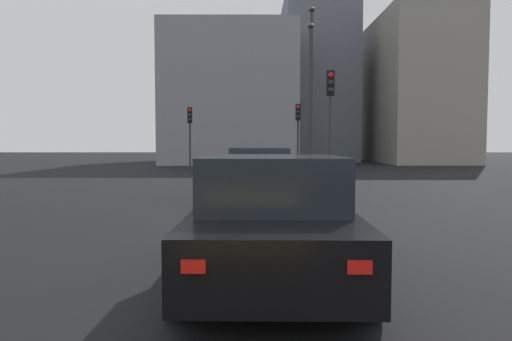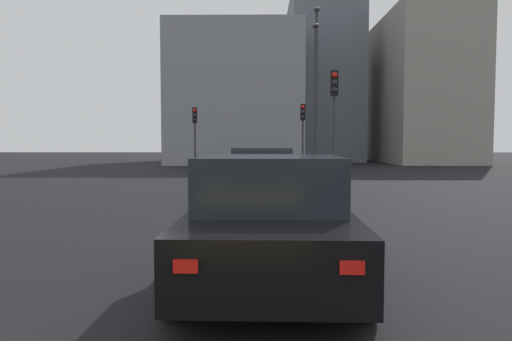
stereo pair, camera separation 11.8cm
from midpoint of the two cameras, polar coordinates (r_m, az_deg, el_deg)
ground_plane at (r=5.79m, az=-0.67°, el=-14.86°), size 160.00×160.00×0.20m
car_white_lead at (r=13.39m, az=0.03°, el=-0.74°), size 4.55×2.10×1.57m
car_black_second at (r=5.96m, az=1.34°, el=-5.97°), size 4.39×2.14×1.55m
traffic_light_near_left at (r=17.64m, az=8.72°, el=7.84°), size 0.32×0.29×4.33m
traffic_light_near_right at (r=26.18m, az=4.93°, el=5.64°), size 0.32×0.30×3.83m
traffic_light_far_left at (r=27.68m, az=-8.07°, el=5.37°), size 0.33×0.30×3.75m
street_lamp_kerbside at (r=25.60m, az=6.41°, el=9.90°), size 0.56×0.36×7.96m
street_lamp_far at (r=26.73m, az=6.54°, el=10.88°), size 0.56×0.36×9.09m
building_facade_left at (r=44.90m, az=18.18°, el=9.06°), size 13.95×6.70×12.62m
building_facade_center at (r=49.32m, az=6.88°, el=10.39°), size 15.63×6.35×15.55m
building_facade_right at (r=42.52m, az=-2.96°, el=8.48°), size 14.40×10.66×11.04m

